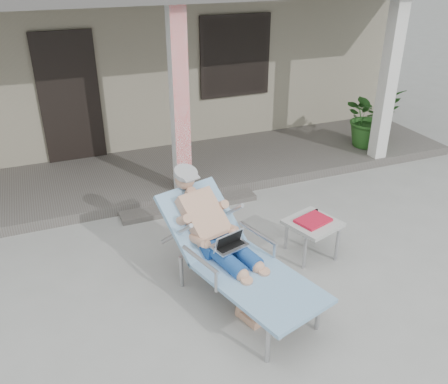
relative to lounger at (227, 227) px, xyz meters
name	(u,v)px	position (x,y,z in m)	size (l,w,h in m)	color
ground	(241,282)	(0.22, 0.08, -0.82)	(60.00, 60.00, 0.00)	#9E9E99
house	(118,39)	(0.22, 6.58, 0.85)	(10.40, 5.40, 3.30)	#9D947D
porch_deck	(168,172)	(0.22, 3.08, -0.75)	(10.00, 2.00, 0.15)	#605B56
porch_step	(190,206)	(0.22, 1.93, -0.78)	(2.00, 0.30, 0.07)	#605B56
lounger	(227,227)	(0.00, 0.00, 0.00)	(1.30, 2.12, 1.33)	#B7B7BC
side_table	(313,225)	(1.22, 0.27, -0.40)	(0.69, 0.69, 0.50)	#B4B4AF
potted_palm	(370,117)	(3.87, 2.72, -0.13)	(0.97, 0.84, 1.08)	#26591E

